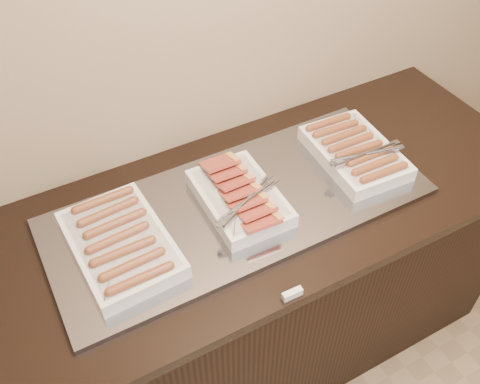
# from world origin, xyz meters

# --- Properties ---
(counter) EXTENTS (2.06, 0.76, 0.90)m
(counter) POSITION_xyz_m (0.00, 2.13, 0.45)
(counter) COLOR black
(counter) RESTS_ON ground
(warming_tray) EXTENTS (1.20, 0.50, 0.02)m
(warming_tray) POSITION_xyz_m (-0.02, 2.13, 0.91)
(warming_tray) COLOR gray
(warming_tray) RESTS_ON counter
(dish_left) EXTENTS (0.27, 0.40, 0.07)m
(dish_left) POSITION_xyz_m (-0.40, 2.13, 0.95)
(dish_left) COLOR silver
(dish_left) RESTS_ON warming_tray
(dish_center) EXTENTS (0.27, 0.36, 0.09)m
(dish_center) POSITION_xyz_m (-0.02, 2.13, 0.95)
(dish_center) COLOR silver
(dish_center) RESTS_ON warming_tray
(dish_right) EXTENTS (0.27, 0.37, 0.08)m
(dish_right) POSITION_xyz_m (0.43, 2.13, 0.95)
(dish_right) COLOR silver
(dish_right) RESTS_ON warming_tray
(label_holder) EXTENTS (0.06, 0.02, 0.02)m
(label_holder) POSITION_xyz_m (-0.05, 1.77, 0.91)
(label_holder) COLOR silver
(label_holder) RESTS_ON counter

